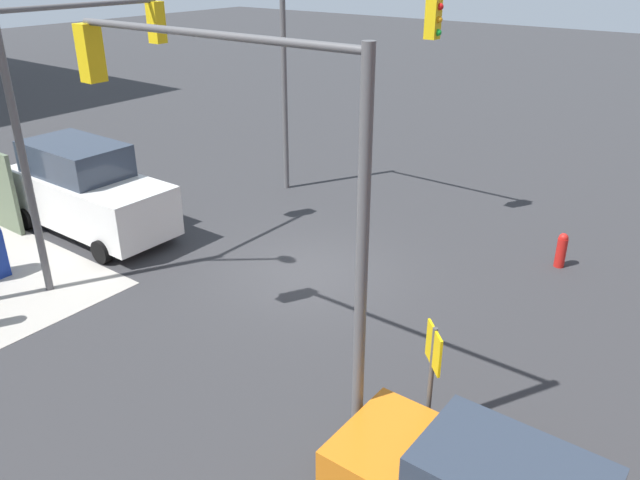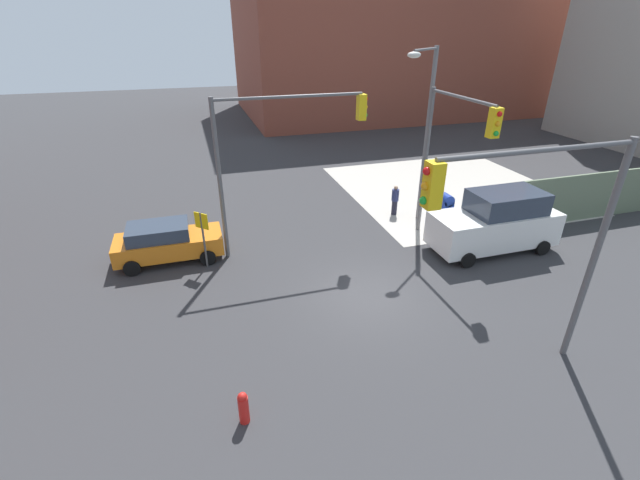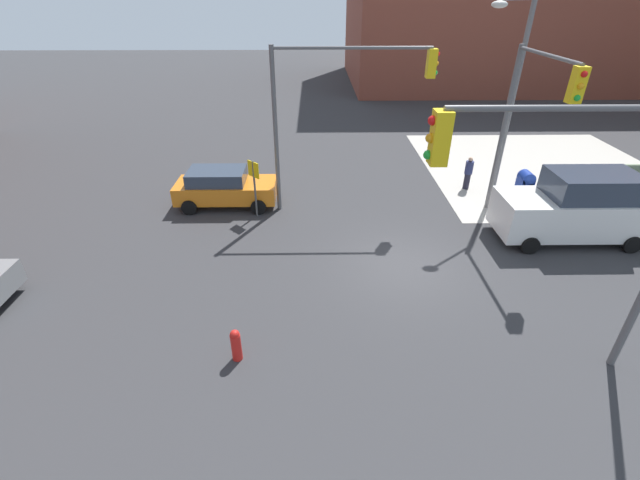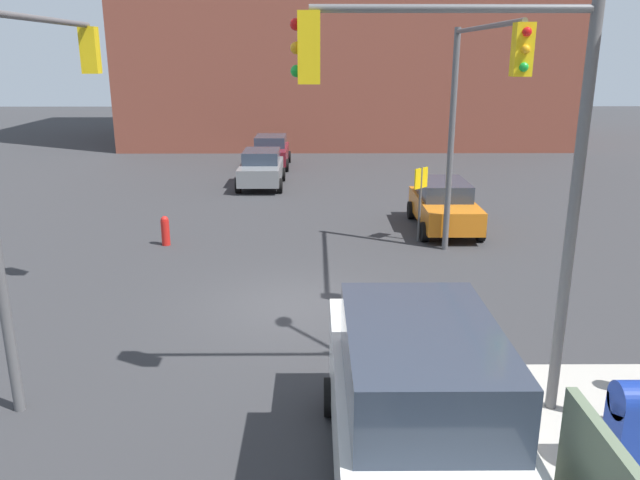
# 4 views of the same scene
# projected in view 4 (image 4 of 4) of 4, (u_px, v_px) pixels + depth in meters

# --- Properties ---
(ground_plane) EXTENTS (120.00, 120.00, 0.00)m
(ground_plane) POSITION_uv_depth(u_px,v_px,m) (294.00, 306.00, 14.89)
(ground_plane) COLOR #333335
(traffic_signal_nw_corner) EXTENTS (6.18, 0.36, 6.50)m
(traffic_signal_nw_corner) POSITION_uv_depth(u_px,v_px,m) (474.00, 100.00, 15.61)
(traffic_signal_nw_corner) COLOR #59595B
(traffic_signal_nw_corner) RESTS_ON ground
(traffic_signal_se_corner) EXTENTS (5.55, 0.36, 6.50)m
(traffic_signal_se_corner) POSITION_uv_depth(u_px,v_px,m) (38.00, 119.00, 11.25)
(traffic_signal_se_corner) COLOR #59595B
(traffic_signal_se_corner) RESTS_ON ground
(traffic_signal_ne_corner) EXTENTS (0.36, 4.44, 6.50)m
(traffic_signal_ne_corner) POSITION_uv_depth(u_px,v_px,m) (472.00, 138.00, 9.29)
(traffic_signal_ne_corner) COLOR #59595B
(traffic_signal_ne_corner) RESTS_ON ground
(warning_sign_two_way) EXTENTS (0.48, 0.48, 2.40)m
(warning_sign_two_way) POSITION_uv_depth(u_px,v_px,m) (420.00, 191.00, 19.62)
(warning_sign_two_way) COLOR #4C4C4C
(warning_sign_two_way) RESTS_ON ground
(mailbox_blue) EXTENTS (0.56, 0.64, 1.43)m
(mailbox_blue) POSITION_uv_depth(u_px,v_px,m) (635.00, 425.00, 8.76)
(mailbox_blue) COLOR navy
(mailbox_blue) RESTS_ON ground
(fire_hydrant) EXTENTS (0.26, 0.26, 0.94)m
(fire_hydrant) POSITION_uv_depth(u_px,v_px,m) (165.00, 230.00, 19.51)
(fire_hydrant) COLOR red
(fire_hydrant) RESTS_ON ground
(coupe_gray) EXTENTS (3.98, 2.02, 1.62)m
(coupe_gray) POSITION_uv_depth(u_px,v_px,m) (261.00, 168.00, 28.18)
(coupe_gray) COLOR slate
(coupe_gray) RESTS_ON ground
(hatchback_maroon) EXTENTS (4.05, 2.02, 1.62)m
(hatchback_maroon) POSITION_uv_depth(u_px,v_px,m) (271.00, 151.00, 33.18)
(hatchback_maroon) COLOR maroon
(hatchback_maroon) RESTS_ON ground
(coupe_orange) EXTENTS (4.25, 2.02, 1.62)m
(coupe_orange) POSITION_uv_depth(u_px,v_px,m) (444.00, 205.00, 21.27)
(coupe_orange) COLOR orange
(coupe_orange) RESTS_ON ground
(van_white_delivery) EXTENTS (5.40, 2.32, 2.62)m
(van_white_delivery) POSITION_uv_depth(u_px,v_px,m) (414.00, 410.00, 8.19)
(van_white_delivery) COLOR white
(van_white_delivery) RESTS_ON ground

